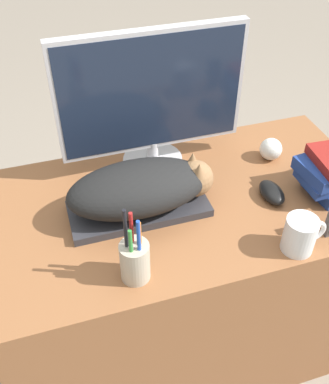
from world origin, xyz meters
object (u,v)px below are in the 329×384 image
Objects in this scene: computer_mouse at (272,192)px; cat at (144,187)px; keyboard at (139,208)px; coffee_mug at (301,235)px; monitor at (152,98)px; baseball at (271,149)px; pen_cup at (135,260)px.

cat is at bearing 171.08° from computer_mouse.
coffee_mug is (0.35, -0.25, 0.04)m from keyboard.
baseball is at bearing -13.68° from monitor.
cat is 5.77× the size of baseball.
monitor is 5.20× the size of computer_mouse.
cat is 0.47m from baseball.
baseball is (0.46, 0.12, 0.02)m from keyboard.
keyboard is at bearing 171.49° from computer_mouse.
keyboard is 3.64× the size of computer_mouse.
monitor is (0.08, 0.21, 0.14)m from cat.
pen_cup is at bearing -147.87° from baseball.
computer_mouse is (0.28, -0.26, -0.21)m from monitor.
monitor is 4.75× the size of coffee_mug.
monitor is 7.79× the size of baseball.
pen_cup is (-0.42, 0.04, 0.01)m from coffee_mug.
computer_mouse is 0.47m from pen_cup.
coffee_mug is (-0.03, -0.20, 0.03)m from computer_mouse.
cat is 0.26m from monitor.
cat reaches higher than keyboard.
baseball is at bearing 14.67° from cat.
keyboard is 0.32m from monitor.
monitor is 0.48m from pen_cup.
monitor is at bearing 136.79° from computer_mouse.
keyboard is 0.70× the size of monitor.
computer_mouse reaches higher than keyboard.
computer_mouse is (0.38, -0.06, 0.01)m from keyboard.
monitor reaches higher than pen_cup.
baseball is at bearing 73.22° from coffee_mug.
keyboard is at bearing 73.15° from pen_cup.
cat reaches higher than coffee_mug.
cat is (0.02, 0.00, 0.08)m from keyboard.
cat is at bearing -165.33° from baseball.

